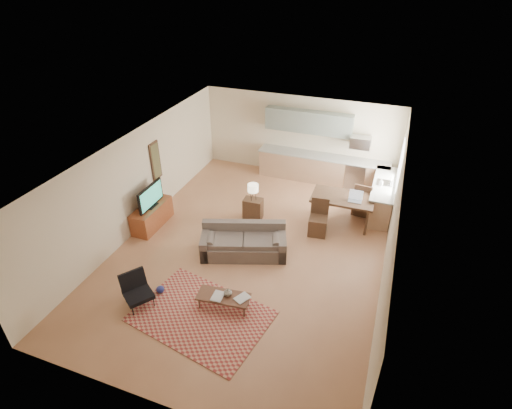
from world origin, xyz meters
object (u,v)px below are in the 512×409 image
at_px(tv_credenza, 152,216).
at_px(armchair, 138,292).
at_px(sofa, 244,241).
at_px(coffee_table, 224,302).
at_px(dining_table, 341,210).
at_px(console_table, 253,209).

bearing_deg(tv_credenza, armchair, -62.83).
relative_size(sofa, tv_credenza, 1.60).
height_order(coffee_table, dining_table, dining_table).
distance_m(sofa, tv_credenza, 2.87).
bearing_deg(dining_table, sofa, -133.46).
bearing_deg(dining_table, tv_credenza, -159.45).
bearing_deg(armchair, sofa, 4.23).
height_order(tv_credenza, dining_table, dining_table).
xyz_separation_m(coffee_table, armchair, (-1.74, -0.55, 0.20)).
bearing_deg(armchair, coffee_table, -36.85).
relative_size(coffee_table, tv_credenza, 0.82).
bearing_deg(console_table, sofa, -80.79).
distance_m(coffee_table, armchair, 1.83).
xyz_separation_m(sofa, dining_table, (2.04, 2.22, 0.04)).
distance_m(sofa, armchair, 2.81).
bearing_deg(console_table, armchair, -108.60).
relative_size(sofa, armchair, 2.98).
xyz_separation_m(sofa, coffee_table, (0.27, -1.85, -0.21)).
bearing_deg(tv_credenza, dining_table, 21.44).
bearing_deg(sofa, coffee_table, -100.77).
relative_size(armchair, tv_credenza, 0.54).
bearing_deg(sofa, dining_table, 28.25).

